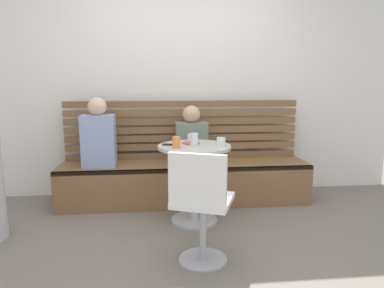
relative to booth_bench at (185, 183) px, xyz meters
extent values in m
plane|color=#70665B|center=(0.00, -1.20, -0.22)|extent=(8.00, 8.00, 0.00)
cube|color=silver|center=(0.00, 0.44, 1.23)|extent=(5.20, 0.10, 2.90)
cube|color=brown|center=(0.00, 0.00, 0.00)|extent=(2.70, 0.52, 0.44)
cube|color=brown|center=(0.00, -0.24, 0.20)|extent=(2.70, 0.04, 0.04)
cube|color=brown|center=(0.00, 0.24, 0.26)|extent=(2.65, 0.04, 0.07)
cube|color=brown|center=(0.00, 0.24, 0.36)|extent=(2.65, 0.04, 0.07)
cube|color=brown|center=(0.00, 0.24, 0.46)|extent=(2.65, 0.04, 0.07)
cube|color=brown|center=(0.00, 0.24, 0.56)|extent=(2.65, 0.04, 0.07)
cube|color=brown|center=(0.00, 0.24, 0.66)|extent=(2.65, 0.04, 0.07)
cube|color=brown|center=(0.00, 0.24, 0.75)|extent=(2.65, 0.04, 0.07)
cube|color=brown|center=(0.00, 0.24, 0.85)|extent=(2.65, 0.04, 0.07)
cylinder|color=#ADADB2|center=(0.04, -0.55, -0.21)|extent=(0.44, 0.44, 0.02)
cylinder|color=#ADADB2|center=(0.04, -0.55, 0.15)|extent=(0.07, 0.07, 0.69)
cylinder|color=#B7B2A8|center=(0.04, -0.55, 0.50)|extent=(0.68, 0.68, 0.03)
cylinder|color=#ADADB2|center=(0.02, -1.30, -0.21)|extent=(0.36, 0.36, 0.02)
cylinder|color=#ADADB2|center=(0.02, -1.30, 0.00)|extent=(0.05, 0.05, 0.45)
cube|color=white|center=(0.02, -1.30, 0.25)|extent=(0.52, 0.52, 0.04)
cube|color=white|center=(-0.04, -1.46, 0.45)|extent=(0.39, 0.19, 0.36)
cube|color=#8C9EC6|center=(-0.91, -0.04, 0.49)|extent=(0.34, 0.22, 0.54)
sphere|color=#DBB293|center=(-0.91, -0.04, 0.85)|extent=(0.19, 0.19, 0.19)
cube|color=slate|center=(0.07, 0.03, 0.44)|extent=(0.34, 0.22, 0.45)
sphere|color=tan|center=(0.07, 0.03, 0.75)|extent=(0.19, 0.19, 0.19)
cylinder|color=silver|center=(0.03, -0.59, 0.58)|extent=(0.07, 0.07, 0.12)
cylinder|color=orange|center=(-0.13, -0.66, 0.57)|extent=(0.07, 0.07, 0.10)
cylinder|color=white|center=(0.04, -0.31, 0.55)|extent=(0.08, 0.08, 0.07)
cylinder|color=silver|center=(0.28, -0.62, 0.56)|extent=(0.08, 0.08, 0.08)
cylinder|color=#DB4C42|center=(0.02, -0.46, 0.52)|extent=(0.17, 0.17, 0.01)
cube|color=black|center=(-0.18, -0.51, 0.52)|extent=(0.15, 0.09, 0.01)
camera|label=1|loc=(-0.31, -3.70, 1.09)|focal=32.58mm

